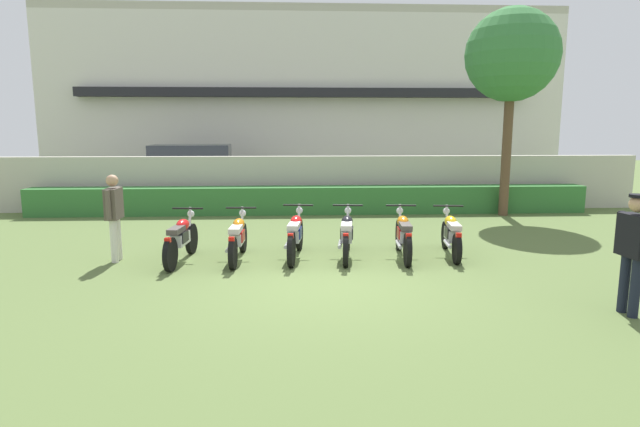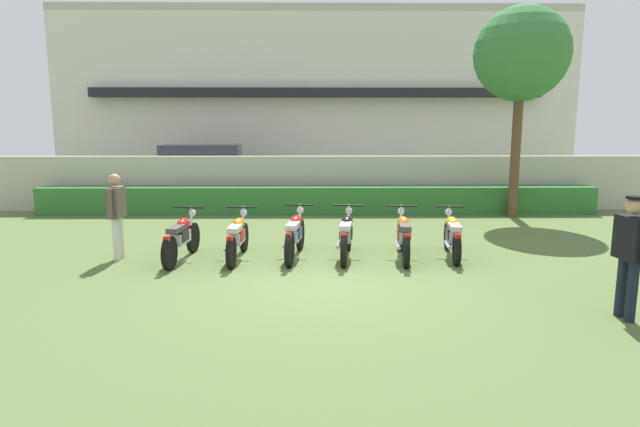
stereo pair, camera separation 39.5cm
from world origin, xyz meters
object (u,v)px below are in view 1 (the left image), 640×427
Objects in this scene: tree_near_inspector at (512,56)px; motorcycle_in_row_0 at (181,239)px; parked_car at (196,172)px; officer_0 at (634,245)px; motorcycle_in_row_3 at (347,235)px; motorcycle_in_row_2 at (295,235)px; motorcycle_in_row_4 at (403,235)px; motorcycle_in_row_5 at (451,234)px; inspector_person at (114,211)px; motorcycle_in_row_1 at (238,237)px.

tree_near_inspector reaches higher than motorcycle_in_row_0.
parked_car is 2.80× the size of officer_0.
motorcycle_in_row_3 is (3.13, 0.16, 0.01)m from motorcycle_in_row_0.
tree_near_inspector is 2.89× the size of motorcycle_in_row_2.
motorcycle_in_row_4 reaches higher than motorcycle_in_row_5.
inspector_person is at bearing -26.59° from officer_0.
tree_near_inspector is 2.93× the size of motorcycle_in_row_3.
motorcycle_in_row_2 reaches higher than motorcycle_in_row_4.
motorcycle_in_row_0 is (-8.13, -4.83, -3.97)m from tree_near_inspector.
motorcycle_in_row_2 is at bearing 95.77° from motorcycle_in_row_3.
motorcycle_in_row_2 is (1.09, 0.10, 0.02)m from motorcycle_in_row_1.
motorcycle_in_row_2 is at bearing 97.13° from motorcycle_in_row_5.
motorcycle_in_row_2 reaches higher than motorcycle_in_row_5.
inspector_person is at bearing 94.67° from motorcycle_in_row_4.
tree_near_inspector is 8.54m from motorcycle_in_row_2.
motorcycle_in_row_5 is at bearing 0.55° from inspector_person.
motorcycle_in_row_5 is (3.05, 0.01, -0.02)m from motorcycle_in_row_2.
parked_car is at bearing 13.68° from motorcycle_in_row_0.
officer_0 reaches higher than motorcycle_in_row_3.
motorcycle_in_row_1 is 1.05× the size of motorcycle_in_row_5.
officer_0 is (1.42, -3.33, 0.53)m from motorcycle_in_row_5.
motorcycle_in_row_1 is at bearing -146.18° from tree_near_inspector.
parked_car is at bearing 43.60° from motorcycle_in_row_5.
motorcycle_in_row_5 is at bearing -81.51° from motorcycle_in_row_3.
motorcycle_in_row_1 is at bearing -34.06° from officer_0.
motorcycle_in_row_1 is 6.45m from officer_0.
motorcycle_in_row_4 is 1.19× the size of inspector_person.
motorcycle_in_row_4 is (-3.90, -4.73, -3.96)m from tree_near_inspector.
motorcycle_in_row_0 is at bearing 99.18° from motorcycle_in_row_5.
motorcycle_in_row_5 is at bearing -122.37° from tree_near_inspector.
motorcycle_in_row_2 is at bearing -71.65° from parked_car.
parked_car is at bearing 28.42° from motorcycle_in_row_2.
tree_near_inspector reaches higher than parked_car.
parked_car is 2.40× the size of motorcycle_in_row_1.
officer_0 is at bearing -117.66° from motorcycle_in_row_1.
parked_car is 0.80× the size of tree_near_inspector.
tree_near_inspector is 11.03m from inspector_person.
motorcycle_in_row_2 is 1.21× the size of inspector_person.
officer_0 is at bearing -100.77° from tree_near_inspector.
motorcycle_in_row_0 is 1.17× the size of officer_0.
parked_car is 10.44m from motorcycle_in_row_4.
parked_car is at bearing 156.40° from tree_near_inspector.
motorcycle_in_row_3 reaches higher than motorcycle_in_row_4.
motorcycle_in_row_0 is 1.05m from motorcycle_in_row_1.
motorcycle_in_row_1 is 1.17× the size of officer_0.
inspector_person is 1.00× the size of officer_0.
inspector_person is at bearing 91.19° from motorcycle_in_row_1.
motorcycle_in_row_2 is (2.14, 0.19, 0.01)m from motorcycle_in_row_0.
parked_car is 8.81m from inspector_person.
motorcycle_in_row_0 is 3.14m from motorcycle_in_row_3.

